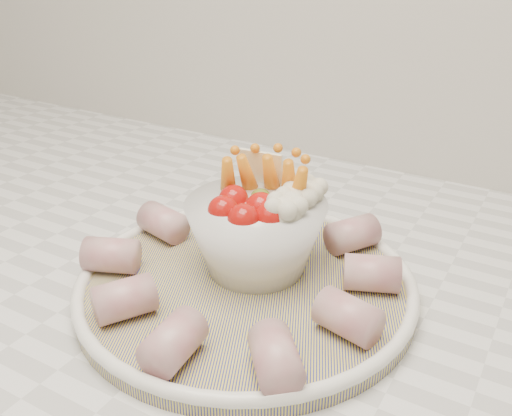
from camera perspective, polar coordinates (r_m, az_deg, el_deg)
The scene contains 3 objects.
serving_platter at distance 0.53m, azimuth -1.01°, elevation -7.56°, with size 0.41×0.41×0.02m.
veggie_bowl at distance 0.53m, azimuth 0.25°, elevation -2.03°, with size 0.13×0.13×0.11m.
cured_meat_rolls at distance 0.52m, azimuth -1.11°, elevation -5.65°, with size 0.28×0.30×0.03m.
Camera 1 is at (0.36, 1.01, 1.22)m, focal length 40.00 mm.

